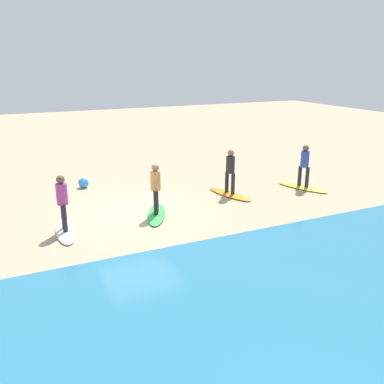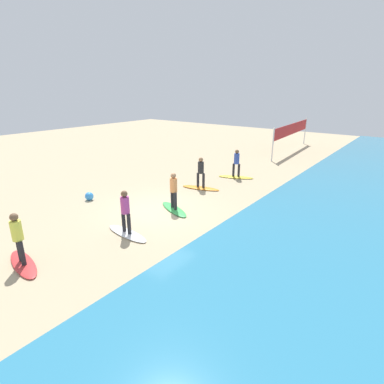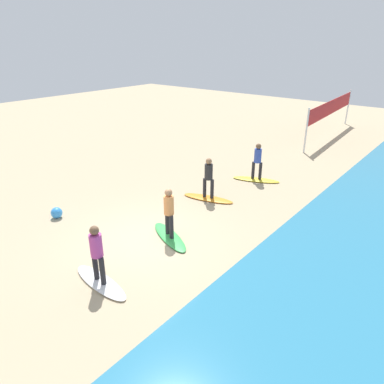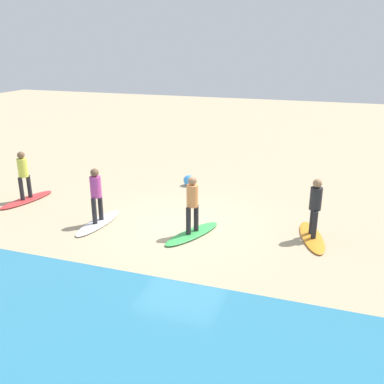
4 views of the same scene
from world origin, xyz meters
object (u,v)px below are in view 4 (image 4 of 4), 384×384
(surfboard_orange, at_px, (312,237))
(surfer_red, at_px, (23,172))
(surfer_green, at_px, (192,201))
(surfer_white, at_px, (96,191))
(surfboard_red, at_px, (27,200))
(surfer_orange, at_px, (315,204))
(surfboard_white, at_px, (99,223))
(beach_ball, at_px, (189,180))
(surfboard_green, at_px, (192,234))

(surfboard_orange, bearing_deg, surfer_red, -104.12)
(surfer_green, bearing_deg, surfer_white, 3.43)
(surfer_white, height_order, surfboard_red, surfer_white)
(surfer_orange, bearing_deg, surfboard_white, 9.42)
(surfboard_red, height_order, surfer_red, surfer_red)
(surfboard_orange, distance_m, surfer_orange, 0.99)
(surfboard_orange, distance_m, beach_ball, 5.75)
(surfboard_red, bearing_deg, surfboard_green, 94.96)
(surfer_red, bearing_deg, surfer_orange, -179.70)
(surfboard_white, bearing_deg, surfboard_red, -101.71)
(surfboard_green, relative_size, surfboard_white, 1.00)
(surfboard_red, bearing_deg, surfer_green, 94.96)
(beach_ball, bearing_deg, surfboard_orange, 145.35)
(surfer_orange, distance_m, surfboard_red, 9.51)
(surfboard_orange, distance_m, surfboard_white, 6.20)
(surfer_red, distance_m, beach_ball, 5.84)
(surfboard_green, height_order, surfer_red, surfer_red)
(surfboard_red, height_order, beach_ball, beach_ball)
(surfboard_orange, bearing_deg, surfboard_red, -104.12)
(surfer_white, distance_m, surfer_red, 3.48)
(surfboard_green, bearing_deg, beach_ball, -136.13)
(surfer_green, xyz_separation_m, surfboard_white, (2.90, 0.17, -0.99))
(surfer_white, distance_m, surfboard_red, 3.62)
(surfboard_orange, height_order, surfer_red, surfer_red)
(surfer_orange, distance_m, surfboard_green, 3.47)
(surfer_orange, xyz_separation_m, beach_ball, (4.73, -3.27, -0.83))
(surfboard_green, bearing_deg, surfboard_white, -62.96)
(surfboard_white, bearing_deg, surfboard_orange, 103.81)
(surfboard_green, relative_size, surfer_green, 1.28)
(beach_ball, bearing_deg, surfer_green, 110.26)
(surfboard_orange, distance_m, surfer_green, 3.47)
(surfboard_green, xyz_separation_m, surfer_green, (-0.00, 0.00, 0.99))
(surfboard_white, xyz_separation_m, surfer_red, (3.35, -0.97, 0.99))
(surfboard_red, xyz_separation_m, surfer_red, (-0.00, 0.00, 0.99))
(surfer_orange, relative_size, surfboard_white, 0.78)
(surfer_white, relative_size, beach_ball, 4.05)
(surfer_green, xyz_separation_m, beach_ball, (1.52, -4.11, -0.83))
(surfer_orange, xyz_separation_m, surfer_red, (9.46, 0.05, 0.00))
(surfer_orange, distance_m, surfer_red, 9.46)
(beach_ball, bearing_deg, surfboard_white, 72.10)
(surfboard_red, distance_m, surfer_red, 0.99)
(surfer_green, distance_m, beach_ball, 4.46)
(surfboard_orange, relative_size, surfboard_green, 1.00)
(surfboard_orange, height_order, surfer_white, surfer_white)
(surfboard_white, bearing_deg, surfboard_green, 97.82)
(surfboard_green, bearing_deg, surfboard_red, -73.61)
(surfboard_white, bearing_deg, surfer_green, 97.82)
(surfer_orange, relative_size, surfer_green, 1.00)
(surfer_green, relative_size, surfboard_white, 0.78)
(surfer_orange, xyz_separation_m, surfboard_green, (3.21, 0.84, -0.99))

